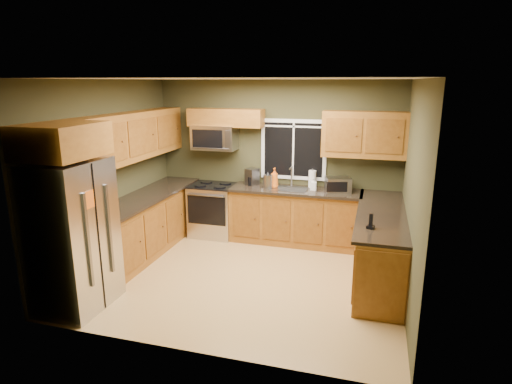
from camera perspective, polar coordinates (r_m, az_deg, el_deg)
The scene contains 29 objects.
floor at distance 6.14m, azimuth -1.37°, elevation -11.21°, with size 4.20×4.20×0.00m, color tan.
ceiling at distance 5.53m, azimuth -1.54°, elevation 14.86°, with size 4.20×4.20×0.00m, color white.
back_wall at distance 7.39m, azimuth 2.71°, elevation 4.25°, with size 4.20×4.20×0.00m, color #37371F.
front_wall at distance 4.07m, azimuth -9.02°, elevation -4.55°, with size 4.20×4.20×0.00m, color #37371F.
left_wall at distance 6.61m, azimuth -19.12°, elevation 2.23°, with size 3.60×3.60×0.00m, color #37371F.
right_wall at distance 5.46m, azimuth 20.09°, elevation -0.34°, with size 3.60×3.60×0.00m, color #37371F.
window at distance 7.28m, azimuth 5.01°, elevation 5.67°, with size 1.12×0.03×1.02m.
base_cabinets_left at distance 7.07m, azimuth -14.33°, elevation -4.22°, with size 0.60×2.65×0.90m, color brown.
countertop_left at distance 6.92m, azimuth -14.39°, elevation -0.55°, with size 0.65×2.65×0.04m, color black.
base_cabinets_back at distance 7.24m, azimuth 5.28°, elevation -3.36°, with size 2.17×0.60×0.90m, color brown.
countertop_back at distance 7.09m, azimuth 5.33°, elevation 0.20°, with size 2.17×0.65×0.04m, color black.
base_cabinets_peninsula at distance 6.23m, azimuth 16.29°, elevation -6.92°, with size 0.60×2.52×0.90m.
countertop_peninsula at distance 6.09m, azimuth 16.37°, elevation -2.76°, with size 0.65×2.50×0.04m, color black.
upper_cabinets_left at distance 6.83m, azimuth -16.06°, elevation 7.18°, with size 0.33×2.65×0.72m, color brown.
upper_cabinets_back_left at distance 7.38m, azimuth -4.06°, elevation 9.86°, with size 1.30×0.33×0.30m, color brown.
upper_cabinets_back_right at distance 6.97m, azimuth 14.23°, elevation 7.44°, with size 1.30×0.33×0.72m, color brown.
upper_cabinet_over_fridge at distance 5.27m, azimuth -24.51°, elevation 6.27°, with size 0.72×0.90×0.38m, color brown.
refrigerator at distance 5.52m, azimuth -23.28°, elevation -5.38°, with size 0.74×0.90×1.80m.
range at distance 7.60m, azimuth -5.68°, elevation -2.36°, with size 0.76×0.69×0.94m.
microwave at distance 7.46m, azimuth -5.54°, elevation 7.24°, with size 0.76×0.41×0.42m.
sink at distance 7.12m, azimuth 4.46°, elevation 0.55°, with size 0.60×0.42×0.36m.
toaster_oven at distance 6.97m, azimuth 10.87°, elevation 0.94°, with size 0.45×0.40×0.24m.
coffee_maker at distance 7.35m, azimuth -0.54°, elevation 1.98°, with size 0.24×0.27×0.28m.
kettle at distance 7.10m, azimuth 1.60°, elevation 1.52°, with size 0.18×0.18×0.28m.
paper_towel_roll at distance 7.21m, azimuth 7.50°, elevation 1.73°, with size 0.16×0.16×0.32m.
soap_bottle_a at distance 7.14m, azimuth 2.48°, elevation 1.90°, with size 0.13×0.13×0.33m, color orange.
soap_bottle_b at distance 7.04m, azimuth 7.67°, elevation 1.05°, with size 0.09×0.09×0.21m, color white.
soap_bottle_c at distance 7.36m, azimuth 2.50°, elevation 1.58°, with size 0.12×0.12×0.16m, color white.
cordless_phone at distance 5.36m, azimuth 15.04°, elevation -4.15°, with size 0.10×0.10×0.19m.
Camera 1 is at (1.65, -5.28, 2.67)m, focal length 30.00 mm.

